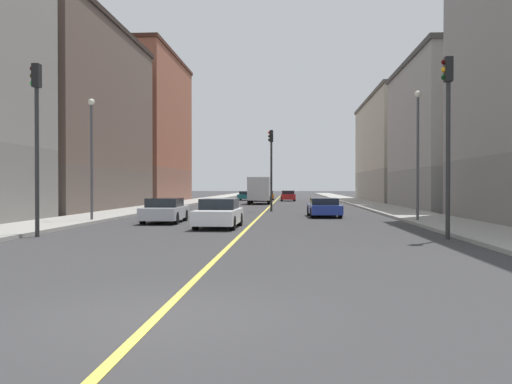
# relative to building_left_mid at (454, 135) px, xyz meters

# --- Properties ---
(ground_plane) EXTENTS (400.00, 400.00, 0.00)m
(ground_plane) POSITION_rel_building_left_mid_xyz_m (-15.81, -39.13, -6.30)
(ground_plane) COLOR #373638
(ground_plane) RESTS_ON ground
(sidewalk_left) EXTENTS (3.60, 168.00, 0.15)m
(sidewalk_left) POSITION_rel_building_left_mid_xyz_m (-5.88, 9.87, -6.22)
(sidewalk_left) COLOR #9E9B93
(sidewalk_left) RESTS_ON ground
(sidewalk_right) EXTENTS (3.60, 168.00, 0.15)m
(sidewalk_right) POSITION_rel_building_left_mid_xyz_m (-25.75, 9.87, -6.22)
(sidewalk_right) COLOR #9E9B93
(sidewalk_right) RESTS_ON ground
(lane_center_stripe) EXTENTS (0.16, 154.00, 0.01)m
(lane_center_stripe) POSITION_rel_building_left_mid_xyz_m (-15.81, 9.87, -6.29)
(lane_center_stripe) COLOR #E5D14C
(lane_center_stripe) RESTS_ON ground
(building_left_mid) EXTENTS (8.45, 17.45, 12.58)m
(building_left_mid) POSITION_rel_building_left_mid_xyz_m (0.00, 0.00, 0.00)
(building_left_mid) COLOR gray
(building_left_mid) RESTS_ON ground
(building_left_far) EXTENTS (8.45, 25.67, 13.08)m
(building_left_far) POSITION_rel_building_left_mid_xyz_m (0.00, 23.14, 0.25)
(building_left_far) COLOR #9D9688
(building_left_far) RESTS_ON ground
(building_right_midblock) EXTENTS (8.45, 21.26, 14.99)m
(building_right_midblock) POSITION_rel_building_left_mid_xyz_m (-31.63, -4.19, 1.21)
(building_right_midblock) COLOR brown
(building_right_midblock) RESTS_ON ground
(building_right_distant) EXTENTS (8.45, 20.07, 17.67)m
(building_right_distant) POSITION_rel_building_left_mid_xyz_m (-31.63, 17.92, 2.54)
(building_right_distant) COLOR brown
(building_right_distant) RESTS_ON ground
(traffic_light_left_near) EXTENTS (0.40, 0.32, 6.67)m
(traffic_light_left_near) POSITION_rel_building_left_mid_xyz_m (-8.09, -26.84, -2.03)
(traffic_light_left_near) COLOR #2D2D2D
(traffic_light_left_near) RESTS_ON ground
(traffic_light_right_near) EXTENTS (0.40, 0.32, 6.64)m
(traffic_light_right_near) POSITION_rel_building_left_mid_xyz_m (-23.56, -26.84, -2.05)
(traffic_light_right_near) COLOR #2D2D2D
(traffic_light_right_near) RESTS_ON ground
(traffic_light_median_far) EXTENTS (0.40, 0.32, 6.24)m
(traffic_light_median_far) POSITION_rel_building_left_mid_xyz_m (-15.33, -5.26, -2.27)
(traffic_light_median_far) COLOR #2D2D2D
(traffic_light_median_far) RESTS_ON ground
(street_lamp_left_near) EXTENTS (0.36, 0.36, 6.87)m
(street_lamp_left_near) POSITION_rel_building_left_mid_xyz_m (-7.08, -17.72, -1.97)
(street_lamp_left_near) COLOR #4C4C51
(street_lamp_left_near) RESTS_ON ground
(street_lamp_right_near) EXTENTS (0.36, 0.36, 6.51)m
(street_lamp_right_near) POSITION_rel_building_left_mid_xyz_m (-24.55, -18.41, -2.16)
(street_lamp_right_near) COLOR #4C4C51
(street_lamp_right_near) RESTS_ON ground
(car_silver) EXTENTS (2.02, 4.59, 1.31)m
(car_silver) POSITION_rel_building_left_mid_xyz_m (-20.54, -18.45, -5.64)
(car_silver) COLOR silver
(car_silver) RESTS_ON ground
(car_teal) EXTENTS (2.01, 4.55, 1.23)m
(car_teal) POSITION_rel_building_left_mid_xyz_m (-19.94, 27.03, -5.68)
(car_teal) COLOR #196670
(car_teal) RESTS_ON ground
(car_red) EXTENTS (1.97, 4.34, 1.35)m
(car_red) POSITION_rel_building_left_mid_xyz_m (-14.18, 23.75, -5.64)
(car_red) COLOR red
(car_red) RESTS_ON ground
(car_blue) EXTENTS (2.05, 4.58, 1.20)m
(car_blue) POSITION_rel_building_left_mid_xyz_m (-11.71, -12.50, -5.71)
(car_blue) COLOR #23389E
(car_blue) RESTS_ON ground
(car_white) EXTENTS (1.97, 4.42, 1.37)m
(car_white) POSITION_rel_building_left_mid_xyz_m (-17.18, -21.87, -5.64)
(car_white) COLOR white
(car_white) RESTS_ON ground
(car_yellow) EXTENTS (1.90, 4.22, 1.31)m
(car_yellow) POSITION_rel_building_left_mid_xyz_m (-17.42, 21.91, -5.65)
(car_yellow) COLOR gold
(car_yellow) RESTS_ON ground
(car_orange) EXTENTS (2.02, 4.56, 1.27)m
(car_orange) POSITION_rel_building_left_mid_xyz_m (-17.14, 29.83, -5.68)
(car_orange) COLOR orange
(car_orange) RESTS_ON ground
(box_truck) EXTENTS (2.38, 7.33, 2.87)m
(box_truck) POSITION_rel_building_left_mid_xyz_m (-17.17, 12.04, -4.75)
(box_truck) COLOR navy
(box_truck) RESTS_ON ground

